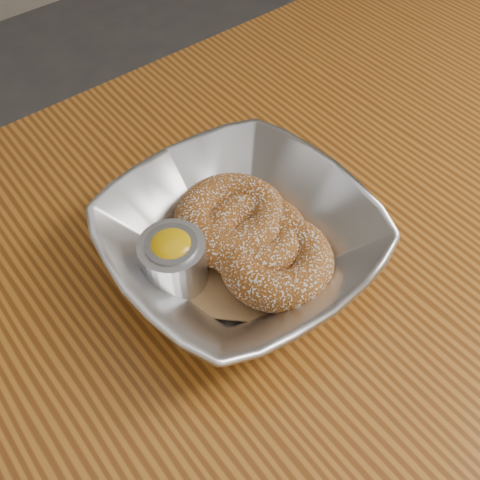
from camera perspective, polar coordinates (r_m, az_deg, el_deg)
ground_plane at (r=1.24m, az=6.77°, el=-22.64°), size 4.00×4.00×0.00m
table at (r=0.64m, az=12.18°, el=-6.36°), size 1.20×0.80×0.75m
serving_bowl at (r=0.52m, az=0.00°, el=-0.03°), size 0.24×0.24×0.06m
parchment at (r=0.53m, az=0.00°, el=-1.41°), size 0.21×0.21×0.00m
donut_back at (r=0.53m, az=-0.82°, el=2.03°), size 0.12×0.12×0.04m
donut_front at (r=0.50m, az=3.73°, el=-2.13°), size 0.11×0.11×0.04m
donut_extra at (r=0.52m, az=1.49°, el=0.38°), size 0.13×0.13×0.04m
ramekin at (r=0.50m, az=-6.80°, el=-1.94°), size 0.06×0.06×0.06m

